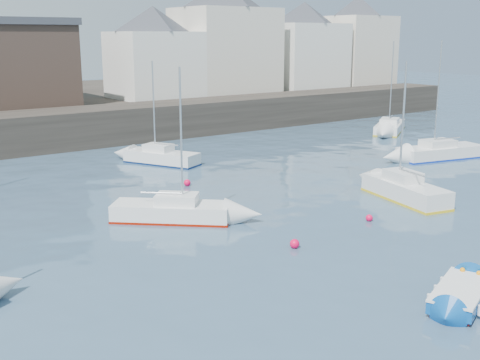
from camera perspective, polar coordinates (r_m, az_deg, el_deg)
water at (r=23.95m, az=17.45°, el=-8.93°), size 220.00×220.00×0.00m
quay_wall at (r=51.68m, az=-15.31°, el=4.81°), size 90.00×5.00×3.00m
land_strip at (r=68.68m, az=-20.80°, el=6.37°), size 90.00×32.00×2.80m
bldg_east_a at (r=66.80m, az=-1.41°, el=13.43°), size 13.36×13.36×11.80m
bldg_east_b at (r=73.27m, az=6.07°, el=12.63°), size 11.88×11.88×9.95m
bldg_east_c at (r=79.59m, az=11.02°, el=12.89°), size 11.14×11.14×10.95m
bldg_east_d at (r=61.67m, az=-8.16°, el=11.96°), size 11.14×11.14×8.95m
blue_dinghy at (r=22.02m, az=20.17°, el=-10.16°), size 3.68×2.59×0.64m
sailboat_b at (r=29.85m, az=-6.47°, el=-2.93°), size 5.57×5.28×7.49m
sailboat_c at (r=34.55m, az=15.36°, el=-0.90°), size 3.08×6.03×7.59m
sailboat_d at (r=47.06m, az=18.46°, el=2.57°), size 7.05×3.62×8.59m
sailboat_f at (r=43.18m, az=-7.47°, el=2.20°), size 4.06×5.75×7.21m
sailboat_g at (r=59.03m, az=14.01°, el=4.92°), size 6.76×5.42×8.44m
buoy_near at (r=26.14m, az=5.19°, el=-6.43°), size 0.41×0.41×0.41m
buoy_mid at (r=30.37m, az=12.14°, el=-3.82°), size 0.35×0.35×0.35m
buoy_far at (r=36.73m, az=-5.03°, el=-0.55°), size 0.42×0.42×0.42m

